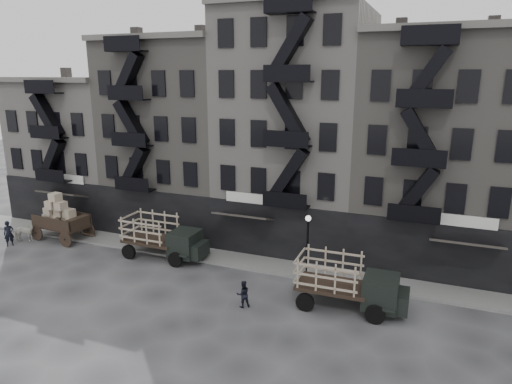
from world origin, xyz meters
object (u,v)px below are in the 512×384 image
at_px(stake_truck_west, 163,234).
at_px(pedestrian_mid, 243,294).
at_px(horse, 24,233).
at_px(wagon, 59,213).
at_px(pedestrian_west, 9,234).
at_px(stake_truck_east, 348,279).

distance_m(stake_truck_west, pedestrian_mid, 9.28).
bearing_deg(horse, wagon, -77.46).
bearing_deg(wagon, pedestrian_west, -129.01).
bearing_deg(stake_truck_east, stake_truck_west, 168.88).
relative_size(stake_truck_west, stake_truck_east, 1.00).
bearing_deg(stake_truck_west, pedestrian_mid, -28.84).
relative_size(wagon, pedestrian_west, 2.39).
xyz_separation_m(stake_truck_west, stake_truck_east, (13.50, -2.40, -0.01)).
height_order(stake_truck_west, pedestrian_mid, stake_truck_west).
relative_size(horse, stake_truck_east, 0.28).
relative_size(horse, wagon, 0.37).
xyz_separation_m(wagon, stake_truck_west, (9.50, -0.18, -0.41)).
relative_size(stake_truck_east, pedestrian_west, 3.13).
bearing_deg(pedestrian_west, horse, 17.32).
xyz_separation_m(stake_truck_east, pedestrian_mid, (-5.41, -2.04, -0.94)).
height_order(stake_truck_east, pedestrian_mid, stake_truck_east).
xyz_separation_m(horse, wagon, (2.28, 1.54, 1.42)).
height_order(wagon, pedestrian_mid, wagon).
bearing_deg(pedestrian_mid, pedestrian_west, -43.32).
bearing_deg(horse, pedestrian_mid, -120.32).
bearing_deg(stake_truck_east, pedestrian_mid, -160.40).
bearing_deg(stake_truck_west, stake_truck_east, -10.18).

